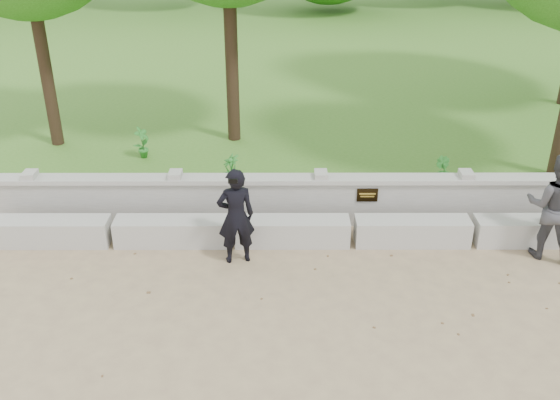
{
  "coord_description": "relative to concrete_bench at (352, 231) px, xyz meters",
  "views": [
    {
      "loc": [
        -1.22,
        -7.14,
        5.37
      ],
      "look_at": [
        -1.2,
        1.52,
        1.0
      ],
      "focal_mm": 40.0,
      "sensor_mm": 36.0,
      "label": 1
    }
  ],
  "objects": [
    {
      "name": "shrub_d",
      "position": [
        -2.11,
        1.66,
        0.35
      ],
      "size": [
        0.46,
        0.48,
        0.66
      ],
      "primitive_type": "imported",
      "rotation": [
        0.0,
        0.0,
        5.21
      ],
      "color": "#2D7C2A",
      "rests_on": "lawn"
    },
    {
      "name": "parapet_wall",
      "position": [
        0.0,
        0.7,
        0.24
      ],
      "size": [
        12.5,
        0.35,
        0.9
      ],
      "color": "#A9A7A0",
      "rests_on": "ground"
    },
    {
      "name": "concrete_bench",
      "position": [
        0.0,
        0.0,
        0.0
      ],
      "size": [
        11.9,
        0.45,
        0.45
      ],
      "color": "#B4B2AA",
      "rests_on": "ground"
    },
    {
      "name": "shrub_b",
      "position": [
        1.9,
        1.8,
        0.3
      ],
      "size": [
        0.38,
        0.38,
        0.54
      ],
      "primitive_type": "imported",
      "rotation": [
        0.0,
        0.0,
        2.32
      ],
      "color": "#2D7C2A",
      "rests_on": "lawn"
    },
    {
      "name": "lawn",
      "position": [
        -0.0,
        12.1,
        -0.1
      ],
      "size": [
        40.0,
        22.0,
        0.25
      ],
      "primitive_type": "cube",
      "color": "#3B6B1F",
      "rests_on": "ground"
    },
    {
      "name": "man_main",
      "position": [
        -1.89,
        -0.53,
        0.58
      ],
      "size": [
        0.65,
        0.6,
        1.6
      ],
      "color": "black",
      "rests_on": "ground"
    },
    {
      "name": "visitor_left",
      "position": [
        3.09,
        -0.39,
        0.67
      ],
      "size": [
        1.07,
        0.98,
        1.78
      ],
      "color": "#3C3B40",
      "rests_on": "ground"
    },
    {
      "name": "ground",
      "position": [
        -0.0,
        -1.9,
        -0.22
      ],
      "size": [
        80.0,
        80.0,
        0.0
      ],
      "primitive_type": "plane",
      "color": "#9D8660",
      "rests_on": "ground"
    },
    {
      "name": "shrub_a",
      "position": [
        -4.07,
        3.1,
        0.36
      ],
      "size": [
        0.39,
        0.43,
        0.68
      ],
      "primitive_type": "imported",
      "rotation": [
        0.0,
        0.0,
        1.06
      ],
      "color": "#2D7C2A",
      "rests_on": "lawn"
    }
  ]
}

